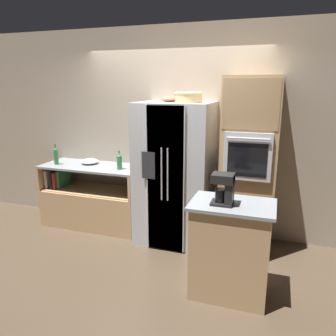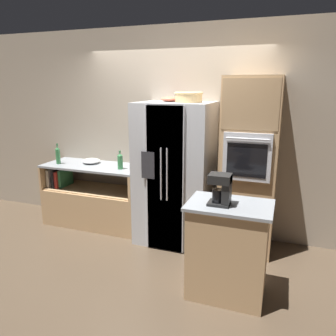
% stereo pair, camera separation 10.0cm
% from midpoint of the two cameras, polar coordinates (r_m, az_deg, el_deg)
% --- Properties ---
extents(ground_plane, '(20.00, 20.00, 0.00)m').
position_cam_midpoint_polar(ground_plane, '(4.56, 0.01, -12.19)').
color(ground_plane, '#4C3D2D').
extents(wall_back, '(12.00, 0.06, 2.80)m').
position_cam_midpoint_polar(wall_back, '(4.58, 2.05, 6.32)').
color(wall_back, tan).
rests_on(wall_back, ground_plane).
extents(counter_left, '(1.48, 0.62, 0.91)m').
position_cam_midpoint_polar(counter_left, '(5.02, -12.11, -5.89)').
color(counter_left, tan).
rests_on(counter_left, ground_plane).
extents(refrigerator, '(0.94, 0.79, 1.83)m').
position_cam_midpoint_polar(refrigerator, '(4.25, 1.86, -0.99)').
color(refrigerator, silver).
rests_on(refrigerator, ground_plane).
extents(wall_oven, '(0.65, 0.68, 2.14)m').
position_cam_midpoint_polar(wall_oven, '(4.10, 14.62, 0.27)').
color(wall_oven, tan).
rests_on(wall_oven, ground_plane).
extents(island_counter, '(0.79, 0.54, 0.95)m').
position_cam_midpoint_polar(island_counter, '(3.33, 11.22, -13.79)').
color(island_counter, tan).
rests_on(island_counter, ground_plane).
extents(wicker_basket, '(0.34, 0.34, 0.12)m').
position_cam_midpoint_polar(wicker_basket, '(4.05, 4.34, 12.27)').
color(wicker_basket, tan).
rests_on(wicker_basket, refrigerator).
extents(fruit_bowl, '(0.24, 0.24, 0.07)m').
position_cam_midpoint_polar(fruit_bowl, '(4.23, 1.09, 11.94)').
color(fruit_bowl, '#DB664C').
rests_on(fruit_bowl, refrigerator).
extents(bottle_tall, '(0.07, 0.07, 0.26)m').
position_cam_midpoint_polar(bottle_tall, '(4.53, -7.72, 1.25)').
color(bottle_tall, '#33723F').
rests_on(bottle_tall, counter_left).
extents(bottle_short, '(0.06, 0.06, 0.30)m').
position_cam_midpoint_polar(bottle_short, '(5.04, -18.09, 2.15)').
color(bottle_short, '#33723F').
rests_on(bottle_short, counter_left).
extents(mixing_bowl, '(0.26, 0.26, 0.07)m').
position_cam_midpoint_polar(mixing_bowl, '(4.96, -12.69, 1.21)').
color(mixing_bowl, white).
rests_on(mixing_bowl, counter_left).
extents(coffee_maker, '(0.20, 0.17, 0.29)m').
position_cam_midpoint_polar(coffee_maker, '(3.05, 10.33, -3.53)').
color(coffee_maker, black).
rests_on(coffee_maker, island_counter).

